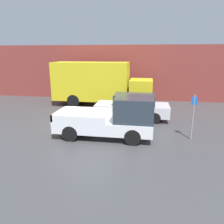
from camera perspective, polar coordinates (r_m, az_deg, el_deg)
name	(u,v)px	position (r m, az deg, el deg)	size (l,w,h in m)	color
ground_plane	(87,129)	(12.87, -6.51, -4.55)	(60.00, 60.00, 0.00)	#3D3D3F
building_wall	(112,73)	(20.92, 0.00, 10.24)	(28.00, 0.15, 5.04)	brown
pickup_truck	(115,119)	(11.36, 0.68, -1.77)	(5.07, 2.03, 2.19)	silver
car	(133,106)	(14.71, 5.45, 1.46)	(4.86, 1.91, 1.68)	silver
delivery_truck	(98,83)	(18.49, -3.65, 7.68)	(8.18, 2.46, 3.59)	gold
parking_sign	(193,115)	(11.71, 20.41, -0.66)	(0.30, 0.07, 2.33)	gray
newspaper_box	(148,95)	(20.59, 9.31, 4.32)	(0.45, 0.40, 1.03)	red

